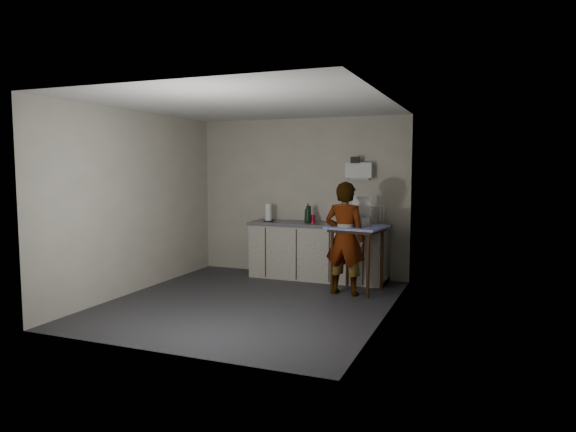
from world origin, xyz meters
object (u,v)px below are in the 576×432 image
at_px(kitchen_counter, 318,253).
at_px(standing_man, 345,238).
at_px(dark_bottle, 309,214).
at_px(soap_bottle, 308,213).
at_px(side_table, 358,235).
at_px(paper_towel, 268,213).
at_px(dish_rack, 369,220).
at_px(soda_can, 313,219).
at_px(bakery_box, 357,219).

height_order(kitchen_counter, standing_man, standing_man).
bearing_deg(dark_bottle, soap_bottle, -84.84).
xyz_separation_m(side_table, paper_towel, (-1.63, 0.52, 0.21)).
bearing_deg(dish_rack, dark_bottle, -176.98).
bearing_deg(paper_towel, kitchen_counter, 5.20).
bearing_deg(standing_man, soap_bottle, -38.94).
xyz_separation_m(dark_bottle, paper_towel, (-0.68, -0.06, 0.00)).
xyz_separation_m(paper_towel, dish_rack, (1.65, 0.11, -0.07)).
xyz_separation_m(standing_man, paper_towel, (-1.50, 0.73, 0.25)).
height_order(standing_man, paper_towel, standing_man).
distance_m(side_table, soap_bottle, 1.12).
bearing_deg(soda_can, side_table, -34.79).
bearing_deg(bakery_box, soda_can, 158.46).
height_order(dish_rack, bakery_box, bakery_box).
bearing_deg(dish_rack, soda_can, -178.68).
bearing_deg(side_table, paper_towel, 170.93).
bearing_deg(kitchen_counter, bakery_box, -35.81).
relative_size(soap_bottle, soda_can, 2.40).
relative_size(soap_bottle, paper_towel, 1.06).
height_order(kitchen_counter, bakery_box, bakery_box).
bearing_deg(soap_bottle, dark_bottle, 95.16).
bearing_deg(dish_rack, bakery_box, -94.72).
distance_m(standing_man, dish_rack, 0.88).
height_order(kitchen_counter, paper_towel, paper_towel).
xyz_separation_m(standing_man, bakery_box, (0.11, 0.26, 0.25)).
relative_size(dish_rack, bakery_box, 1.01).
bearing_deg(paper_towel, dish_rack, 3.92).
xyz_separation_m(kitchen_counter, dark_bottle, (-0.16, -0.01, 0.62)).
distance_m(standing_man, soap_bottle, 1.14).
bearing_deg(dark_bottle, paper_towel, -174.78).
distance_m(kitchen_counter, dish_rack, 0.98).
distance_m(soda_can, bakery_box, 1.03).
distance_m(kitchen_counter, side_table, 1.07).
distance_m(soap_bottle, dish_rack, 0.98).
bearing_deg(paper_towel, dark_bottle, 5.22).
height_order(side_table, paper_towel, paper_towel).
distance_m(soap_bottle, soda_can, 0.13).
bearing_deg(soda_can, standing_man, -47.40).
xyz_separation_m(kitchen_counter, bakery_box, (0.76, -0.55, 0.63)).
relative_size(kitchen_counter, dark_bottle, 8.32).
bearing_deg(kitchen_counter, standing_man, -50.91).
xyz_separation_m(side_table, soda_can, (-0.89, 0.62, 0.14)).
xyz_separation_m(soap_bottle, paper_towel, (-0.68, -0.02, -0.02)).
distance_m(paper_towel, bakery_box, 1.67).
xyz_separation_m(soap_bottle, bakery_box, (0.92, -0.50, -0.01)).
bearing_deg(soda_can, dark_bottle, -154.32).
bearing_deg(dish_rack, kitchen_counter, -177.40).
relative_size(standing_man, dark_bottle, 5.95).
height_order(standing_man, soda_can, standing_man).
relative_size(kitchen_counter, paper_towel, 7.71).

